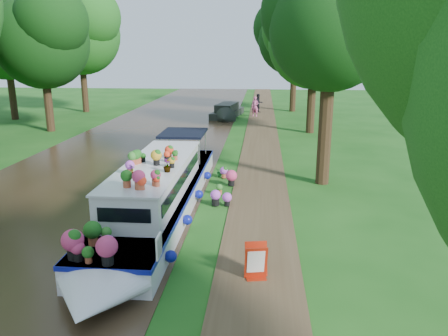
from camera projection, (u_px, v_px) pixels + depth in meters
ground at (227, 204)px, 15.95m from camera, size 100.00×100.00×0.00m
canal_water at (69, 199)px, 16.46m from camera, size 10.00×100.00×0.02m
towpath at (260, 205)px, 15.85m from camera, size 2.20×100.00×0.03m
plant_boat at (157, 192)px, 14.59m from camera, size 2.29×13.52×2.27m
tree_near_overhang at (331, 20)px, 16.87m from camera, size 5.52×5.28×8.99m
tree_near_mid at (314, 35)px, 28.42m from camera, size 6.90×6.60×9.40m
tree_near_far at (295, 32)px, 38.89m from camera, size 7.59×7.26×10.30m
tree_far_c at (42, 34)px, 28.95m from camera, size 7.13×6.82×9.59m
tree_far_d at (80, 28)px, 38.48m from camera, size 8.05×7.70×10.85m
tree_far_h at (5, 28)px, 34.08m from camera, size 7.82×7.48×10.49m
second_boat at (227, 112)px, 36.77m from camera, size 2.62×6.24×1.16m
sandwich_board at (256, 263)px, 10.64m from camera, size 0.58×0.52×0.88m
pedestrian_pink at (255, 106)px, 37.10m from camera, size 0.69×0.54×1.67m
pedestrian_dark at (259, 103)px, 39.39m from camera, size 1.01×0.93×1.67m
verge_plant at (220, 171)px, 19.50m from camera, size 0.51×0.48×0.45m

